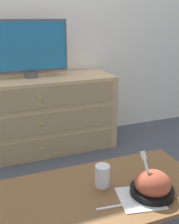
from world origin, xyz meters
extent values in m
plane|color=#474C56|center=(0.00, 0.00, 0.00)|extent=(12.00, 12.00, 0.00)
cube|color=white|center=(0.00, 0.03, 1.30)|extent=(12.00, 0.05, 2.60)
cube|color=tan|center=(-0.07, -0.26, 0.35)|extent=(1.46, 0.46, 0.70)
cube|color=tan|center=(-0.07, -0.50, 0.12)|extent=(1.34, 0.01, 0.19)
sphere|color=tan|center=(-0.07, -0.50, 0.12)|extent=(0.02, 0.02, 0.02)
cube|color=tan|center=(-0.07, -0.50, 0.35)|extent=(1.34, 0.01, 0.19)
sphere|color=tan|center=(-0.07, -0.50, 0.35)|extent=(0.02, 0.02, 0.02)
cube|color=tan|center=(-0.07, -0.50, 0.58)|extent=(1.34, 0.01, 0.19)
sphere|color=tan|center=(-0.07, -0.50, 0.58)|extent=(0.02, 0.02, 0.02)
cylinder|color=#515156|center=(-0.08, -0.22, 0.72)|extent=(0.12, 0.12, 0.05)
cube|color=#515156|center=(-0.08, -0.21, 0.97)|extent=(0.68, 0.04, 0.45)
cube|color=#1E6B9E|center=(-0.08, -0.23, 0.97)|extent=(0.64, 0.01, 0.41)
cube|color=brown|center=(-0.05, -1.72, 0.45)|extent=(1.02, 0.52, 0.02)
cylinder|color=brown|center=(0.42, -1.49, 0.22)|extent=(0.04, 0.04, 0.44)
cylinder|color=black|center=(0.15, -1.82, 0.48)|extent=(0.20, 0.20, 0.03)
ellipsoid|color=#AD4C33|center=(0.15, -1.82, 0.52)|extent=(0.16, 0.16, 0.11)
cube|color=white|center=(0.13, -1.82, 0.56)|extent=(0.01, 0.10, 0.15)
cube|color=white|center=(0.13, -1.77, 0.64)|extent=(0.02, 0.02, 0.03)
cylinder|color=beige|center=(-0.03, -1.68, 0.49)|extent=(0.06, 0.06, 0.06)
cylinder|color=white|center=(-0.03, -1.68, 0.51)|extent=(0.07, 0.07, 0.10)
cube|color=white|center=(0.09, -1.83, 0.46)|extent=(0.22, 0.22, 0.00)
cube|color=white|center=(-0.04, -1.84, 0.46)|extent=(0.16, 0.03, 0.01)
camera|label=1|loc=(-0.50, -2.72, 1.22)|focal=45.00mm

